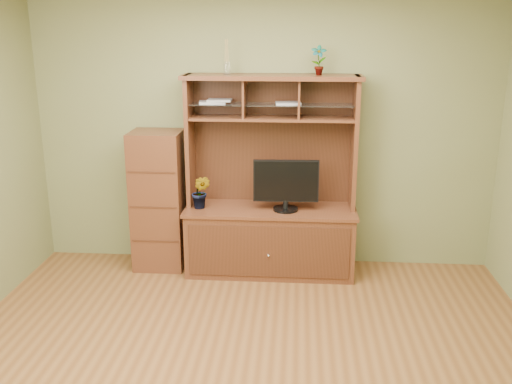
# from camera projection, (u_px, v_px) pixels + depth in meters

# --- Properties ---
(room) EXTENTS (4.54, 4.04, 2.74)m
(room) POSITION_uv_depth(u_px,v_px,m) (245.00, 186.00, 3.65)
(room) COLOR brown
(room) RESTS_ON ground
(media_hutch) EXTENTS (1.66, 0.61, 1.90)m
(media_hutch) POSITION_uv_depth(u_px,v_px,m) (270.00, 220.00, 5.53)
(media_hutch) COLOR #4E2716
(media_hutch) RESTS_ON room
(monitor) EXTENTS (0.62, 0.24, 0.49)m
(monitor) POSITION_uv_depth(u_px,v_px,m) (286.00, 184.00, 5.33)
(monitor) COLOR black
(monitor) RESTS_ON media_hutch
(orchid_plant) EXTENTS (0.20, 0.17, 0.32)m
(orchid_plant) POSITION_uv_depth(u_px,v_px,m) (201.00, 192.00, 5.41)
(orchid_plant) COLOR #385A1E
(orchid_plant) RESTS_ON media_hutch
(top_plant) EXTENTS (0.15, 0.11, 0.27)m
(top_plant) POSITION_uv_depth(u_px,v_px,m) (319.00, 60.00, 5.15)
(top_plant) COLOR #3F6B25
(top_plant) RESTS_ON media_hutch
(reed_diffuser) EXTENTS (0.06, 0.06, 0.31)m
(reed_diffuser) POSITION_uv_depth(u_px,v_px,m) (227.00, 61.00, 5.21)
(reed_diffuser) COLOR silver
(reed_diffuser) RESTS_ON media_hutch
(magazines) EXTENTS (0.97, 0.22, 0.04)m
(magazines) POSITION_uv_depth(u_px,v_px,m) (239.00, 102.00, 5.31)
(magazines) COLOR #B2B2B7
(magazines) RESTS_ON media_hutch
(side_cabinet) EXTENTS (0.49, 0.45, 1.37)m
(side_cabinet) POSITION_uv_depth(u_px,v_px,m) (159.00, 200.00, 5.59)
(side_cabinet) COLOR #4E2716
(side_cabinet) RESTS_ON room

